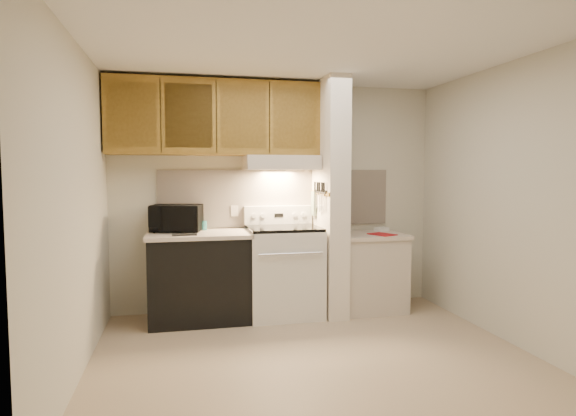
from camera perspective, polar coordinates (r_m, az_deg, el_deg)
name	(u,v)px	position (r m, az deg, el deg)	size (l,w,h in m)	color
floor	(312,355)	(4.21, 2.91, -16.98)	(3.60, 3.60, 0.00)	tan
ceiling	(314,50)	(4.04, 3.05, 18.24)	(3.60, 3.60, 0.00)	white
wall_back	(277,197)	(5.39, -1.31, 1.36)	(3.60, 0.02, 2.50)	beige
wall_left	(77,210)	(3.86, -23.72, -0.17)	(0.02, 3.00, 2.50)	beige
wall_right	(506,203)	(4.74, 24.43, 0.57)	(0.02, 3.00, 2.50)	beige
backsplash	(277,198)	(5.38, -1.28, 1.19)	(2.60, 0.02, 0.63)	silver
range_body	(284,272)	(5.15, -0.54, -7.64)	(0.76, 0.65, 0.92)	silver
oven_window	(290,275)	(4.84, 0.26, -7.94)	(0.50, 0.01, 0.30)	black
oven_handle	(291,254)	(4.76, 0.36, -5.44)	(0.02, 0.02, 0.65)	silver
cooktop	(283,228)	(5.08, -0.54, -2.39)	(0.74, 0.64, 0.03)	black
range_backguard	(278,215)	(5.34, -1.18, -0.82)	(0.76, 0.08, 0.20)	silver
range_display	(279,215)	(5.30, -1.09, -0.86)	(0.10, 0.01, 0.04)	black
range_knob_left_outer	(254,216)	(5.25, -4.08, -0.92)	(0.05, 0.05, 0.02)	silver
range_knob_left_inner	(263,216)	(5.27, -3.00, -0.90)	(0.05, 0.05, 0.02)	silver
range_knob_right_inner	(295,215)	(5.34, 0.81, -0.82)	(0.05, 0.05, 0.02)	silver
range_knob_right_outer	(304,215)	(5.36, 1.85, -0.80)	(0.05, 0.05, 0.02)	silver
dishwasher_front	(199,279)	(5.06, -10.45, -8.22)	(1.00, 0.63, 0.87)	black
left_countertop	(199,235)	(4.99, -10.52, -3.11)	(1.04, 0.67, 0.04)	beige
spoon_rest	(184,235)	(4.78, -12.18, -3.11)	(0.24, 0.07, 0.02)	black
teal_jar	(203,225)	(5.19, -10.06, -2.05)	(0.09, 0.09, 0.10)	#277070
outlet	(235,211)	(5.30, -6.35, -0.34)	(0.08, 0.01, 0.12)	beige
microwave	(177,218)	(5.10, -13.07, -1.18)	(0.50, 0.34, 0.28)	black
partition_pillar	(330,198)	(5.18, 5.00, 1.22)	(0.22, 0.70, 2.50)	silver
pillar_trim	(320,193)	(5.14, 3.77, 1.76)	(0.01, 0.70, 0.04)	olive
knife_strip	(320,191)	(5.09, 3.87, 1.96)	(0.02, 0.42, 0.04)	black
knife_blade_a	(323,202)	(4.95, 4.21, 0.74)	(0.01, 0.04, 0.16)	silver
knife_handle_a	(324,187)	(4.92, 4.28, 2.47)	(0.02, 0.02, 0.10)	black
knife_blade_b	(321,202)	(5.02, 3.97, 0.67)	(0.01, 0.04, 0.18)	silver
knife_handle_b	(322,187)	(4.99, 4.04, 2.49)	(0.02, 0.02, 0.10)	black
knife_blade_c	(319,203)	(5.09, 3.75, 0.61)	(0.01, 0.04, 0.20)	silver
knife_handle_c	(319,187)	(5.08, 3.74, 2.53)	(0.02, 0.02, 0.10)	black
knife_blade_d	(317,201)	(5.16, 3.50, 0.89)	(0.01, 0.04, 0.16)	silver
knife_handle_d	(317,187)	(5.15, 3.51, 2.55)	(0.02, 0.02, 0.10)	black
knife_blade_e	(315,201)	(5.25, 3.23, 0.84)	(0.01, 0.04, 0.18)	silver
knife_handle_e	(315,186)	(5.25, 3.22, 2.58)	(0.02, 0.02, 0.10)	black
oven_mitt	(314,203)	(5.30, 3.08, 0.56)	(0.03, 0.11, 0.27)	gray
right_cab_base	(369,273)	(5.44, 9.60, -7.65)	(0.70, 0.60, 0.81)	beige
right_countertop	(370,235)	(5.37, 9.66, -3.21)	(0.74, 0.64, 0.04)	beige
red_folder	(382,234)	(5.29, 11.10, -3.08)	(0.20, 0.27, 0.01)	#A81419
white_box	(382,229)	(5.62, 11.05, -2.50)	(0.15, 0.10, 0.04)	white
range_hood	(281,163)	(5.17, -0.84, 5.39)	(0.78, 0.44, 0.15)	beige
hood_lip	(285,167)	(4.96, -0.34, 4.92)	(0.78, 0.04, 0.06)	beige
upper_cabinets	(215,118)	(5.14, -8.62, 10.48)	(2.18, 0.33, 0.77)	olive
cab_door_a	(132,114)	(4.99, -18.05, 10.51)	(0.46, 0.01, 0.63)	olive
cab_gap_a	(161,115)	(4.98, -14.87, 10.60)	(0.01, 0.01, 0.73)	black
cab_door_b	(189,116)	(4.97, -11.68, 10.66)	(0.46, 0.01, 0.63)	olive
cab_gap_b	(216,116)	(4.99, -8.49, 10.69)	(0.01, 0.01, 0.73)	black
cab_door_c	(243,117)	(5.01, -5.33, 10.68)	(0.46, 0.01, 0.63)	olive
cab_gap_c	(270,118)	(5.05, -2.21, 10.64)	(0.01, 0.01, 0.73)	black
cab_door_d	(295,118)	(5.11, 0.85, 10.57)	(0.46, 0.01, 0.63)	olive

